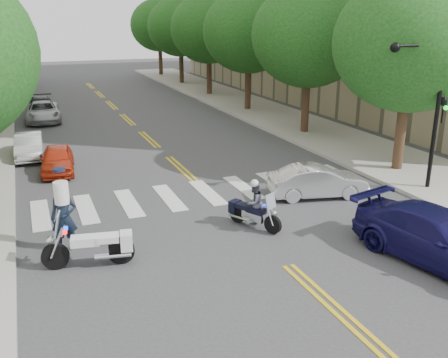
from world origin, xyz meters
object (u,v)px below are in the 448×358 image
motorcycle_police (253,206)px  motorcycle_parked (96,247)px  officer_standing (64,218)px  sedan_blue (440,238)px  convertible (318,181)px

motorcycle_police → motorcycle_parked: (-5.11, -0.78, -0.17)m
officer_standing → motorcycle_police: bearing=8.5°
motorcycle_police → sedan_blue: (3.75, -4.18, 0.01)m
motorcycle_police → sedan_blue: 5.62m
officer_standing → convertible: 9.40m
motorcycle_police → officer_standing: 5.84m
convertible → sedan_blue: sedan_blue is taller
motorcycle_parked → officer_standing: size_ratio=1.23×
motorcycle_parked → sedan_blue: bearing=-100.7°
convertible → sedan_blue: (0.25, -5.88, 0.13)m
motorcycle_parked → convertible: (8.62, 2.47, 0.05)m
officer_standing → convertible: officer_standing is taller
motorcycle_police → sedan_blue: bearing=104.5°
motorcycle_parked → officer_standing: 1.55m
motorcycle_parked → sedan_blue: (8.87, -3.40, 0.18)m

